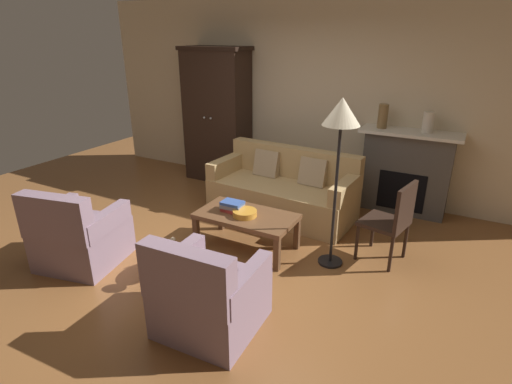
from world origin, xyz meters
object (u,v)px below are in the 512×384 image
Objects in this scene: fireplace at (406,171)px; mantel_vase_bronze at (383,116)px; dog at (162,254)px; fruit_bowl at (245,213)px; couch at (284,191)px; mantel_vase_cream at (428,122)px; side_chair_wooden at (393,218)px; armoire at (217,116)px; armchair_near_left at (79,237)px; book_stack at (233,206)px; coffee_table at (246,219)px; floor_lamp at (341,122)px; armchair_near_right at (208,297)px.

mantel_vase_bronze reaches higher than fireplace.
mantel_vase_bronze is 3.32m from dog.
fruit_bowl is 2.33m from mantel_vase_bronze.
couch is 2.02m from mantel_vase_cream.
side_chair_wooden is at bearing -85.34° from fireplace.
armoire is 3.07m from armchair_near_left.
armoire reaches higher than book_stack.
mantel_vase_cream is at bearing -5.69° from fireplace.
armchair_near_left is 1.01× the size of side_chair_wooden.
fruit_bowl is (0.01, -0.05, 0.09)m from coffee_table.
coffee_table is at bearing 39.53° from armchair_near_left.
mantel_vase_cream is (1.54, 1.95, 0.80)m from fruit_bowl.
floor_lamp is (-0.59, -1.76, 0.27)m from mantel_vase_cream.
armchair_near_right is at bearing -66.49° from book_stack.
mantel_vase_bronze is (0.98, 1.90, 0.91)m from coffee_table.
armchair_near_right reaches higher than coffee_table.
dog is at bearing -122.81° from fireplace.
mantel_vase_bronze is 0.36× the size of armchair_near_right.
armchair_near_left reaches higher than fruit_bowl.
couch is 2.57m from armchair_near_left.
fruit_bowl is 2.61m from mantel_vase_cream.
mantel_vase_bronze reaches higher than side_chair_wooden.
floor_lamp is at bearing -148.30° from side_chair_wooden.
floor_lamp reaches higher than fireplace.
mantel_vase_bronze reaches higher than dog.
mantel_vase_bronze reaches higher than coffee_table.
fruit_bowl is 0.30× the size of armchair_near_right.
couch is (-1.40, -0.85, -0.25)m from fireplace.
floor_lamp is (0.95, 0.14, 1.15)m from coffee_table.
mantel_vase_bronze reaches higher than book_stack.
coffee_table is at bearing -129.09° from mantel_vase_cream.
armoire is 1.88m from couch.
fruit_bowl is (1.59, -1.89, -0.60)m from armoire.
coffee_table is at bearing -88.17° from couch.
fruit_bowl is at bearing -116.60° from mantel_vase_bronze.
fireplace is 4.86× the size of book_stack.
fruit_bowl is 0.30× the size of side_chair_wooden.
couch is at bearing -140.73° from mantel_vase_bronze.
armchair_near_left and armchair_near_right have the same top height.
armoire is at bearing 122.06° from armchair_near_right.
mantel_vase_bronze is (1.02, 0.83, 0.96)m from couch.
coffee_table is 1.39m from armchair_near_right.
armchair_near_right reaches higher than fruit_bowl.
couch is 1.64m from side_chair_wooden.
armoire is 2.34× the size of side_chair_wooden.
side_chair_wooden reaches higher than armchair_near_left.
coffee_table is 1.25× the size of armchair_near_right.
mantel_vase_cream is at bearing 27.82° from couch.
armchair_near_right is at bearing -57.94° from armoire.
couch is 2.23× the size of armchair_near_right.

